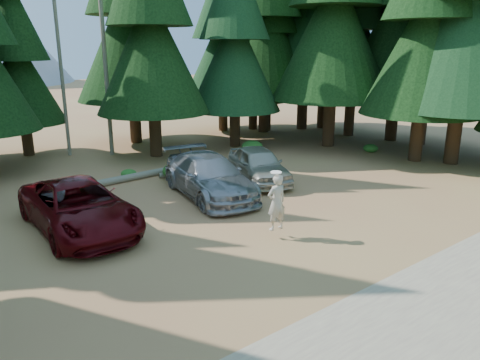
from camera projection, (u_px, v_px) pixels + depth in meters
The scene contains 20 objects.
ground at pixel (261, 231), 16.27m from camera, with size 160.00×160.00×0.00m, color #B06D4A.
gravel_strip at pixel (435, 311), 11.36m from camera, with size 26.00×3.50×0.01m, color tan.
forest_belt_north at pixel (96, 155), 27.62m from camera, with size 36.00×7.00×22.00m, color black, non-canonical shape.
forest_belt_east at pixel (411, 152), 28.49m from camera, with size 6.00×22.00×22.00m, color black, non-canonical shape.
snag_front at pixel (104, 50), 26.06m from camera, with size 0.24×0.24×12.00m, color gray.
snag_back at pixel (61, 68), 26.29m from camera, with size 0.20×0.20×10.00m, color gray.
red_pickup at pixel (79, 207), 16.17m from camera, with size 2.84×6.16×1.71m, color #50060B.
silver_minivan_center at pixel (209, 176), 19.91m from camera, with size 2.45×6.03×1.75m, color #9FA1A7.
silver_minivan_right at pixel (259, 165), 22.10m from camera, with size 1.93×4.80×1.63m, color beige.
frisbee_player at pixel (276, 202), 15.39m from camera, with size 0.74×0.52×1.99m.
log_left at pixel (140, 175), 22.68m from camera, with size 0.33×0.33×4.65m, color gray.
log_mid at pixel (192, 173), 23.26m from camera, with size 0.27×0.27×3.24m, color gray.
log_right at pixel (243, 166), 24.55m from camera, with size 0.31×0.31×4.85m, color gray.
shrub_far_left at pixel (60, 193), 19.61m from camera, with size 1.01×1.01×0.56m, color #226C20.
shrub_left at pixel (36, 204), 18.31m from camera, with size 0.89×0.89×0.49m, color #226C20.
shrub_center_left at pixel (177, 171), 22.67m from camera, with size 1.43×1.43×0.79m, color #226C20.
shrub_center_right at pixel (129, 174), 22.84m from camera, with size 0.76×0.76×0.42m, color #226C20.
shrub_right at pixel (198, 168), 23.68m from camera, with size 0.93×0.93×0.51m, color #226C20.
shrub_far_right at pixel (252, 146), 28.35m from camera, with size 1.29×1.29×0.71m, color #226C20.
shrub_edge_east at pixel (371, 148), 28.35m from camera, with size 0.89×0.89×0.49m, color #226C20.
Camera 1 is at (-9.92, -11.47, 6.21)m, focal length 35.00 mm.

